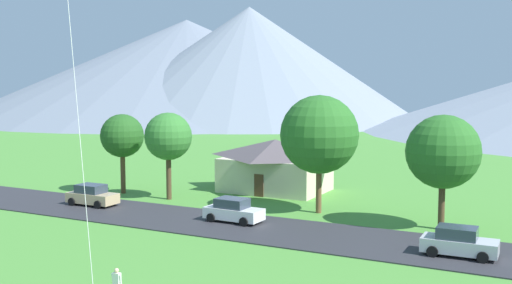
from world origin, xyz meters
TOP-DOWN VIEW (x-y plane):
  - road_strip at (0.00, 30.87)m, footprint 160.00×7.42m
  - mountain_far_west_ridge at (-88.73, 147.29)m, footprint 131.27×131.27m
  - mountain_west_ridge at (-62.84, 138.34)m, footprint 90.31×90.31m
  - house_left_center at (-10.26, 44.75)m, footprint 9.75×7.14m
  - tree_near_left at (6.22, 36.58)m, footprint 5.02×5.02m
  - tree_left_of_center at (-16.58, 36.85)m, footprint 4.06×4.06m
  - tree_center at (-3.15, 37.65)m, footprint 6.00×6.00m
  - tree_near_right at (-21.99, 37.35)m, footprint 3.90×3.90m
  - parked_car_silver_west_end at (8.39, 30.19)m, footprint 4.25×2.17m
  - parked_car_white_mid_west at (-7.34, 31.77)m, footprint 4.25×2.18m
  - parked_car_tan_mid_east at (-20.44, 31.63)m, footprint 4.22×2.12m

SIDE VIEW (x-z plane):
  - road_strip at x=0.00m, z-range 0.00..0.08m
  - parked_car_silver_west_end at x=8.39m, z-range 0.03..1.71m
  - parked_car_white_mid_west at x=-7.34m, z-range 0.03..1.71m
  - parked_car_tan_mid_east at x=-20.44m, z-range 0.03..1.71m
  - house_left_center at x=-10.26m, z-range 0.09..4.88m
  - tree_near_right at x=-21.99m, z-range 1.60..8.79m
  - tree_near_left at x=6.22m, z-range 1.39..9.24m
  - tree_left_of_center at x=-16.58m, z-range 1.66..9.13m
  - tree_center at x=-3.15m, z-range 1.52..10.58m
  - mountain_far_west_ridge at x=-88.73m, z-range 0.00..28.71m
  - mountain_west_ridge at x=-62.84m, z-range 0.00..30.05m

